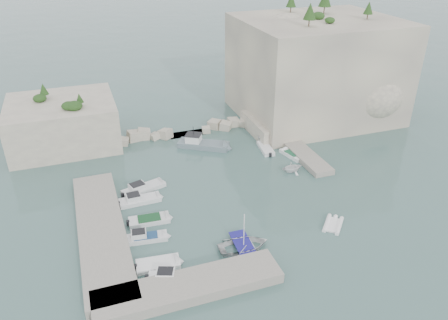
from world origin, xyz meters
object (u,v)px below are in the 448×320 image
object	(u,v)px
work_boat	(204,147)
inflatable_dinghy	(333,226)
tender_east_b	(292,156)
motorboat_a	(144,190)
motorboat_b	(140,202)
tender_east_d	(270,143)
motorboat_e	(158,266)
rowboat	(244,248)
motorboat_d	(146,240)
tender_east_c	(266,150)
motorboat_f	(174,281)
motorboat_c	(150,222)
tender_east_a	(292,171)

from	to	relation	value
work_boat	inflatable_dinghy	bearing A→B (deg)	-40.05
tender_east_b	work_boat	xyz separation A→B (m)	(-11.68, 7.35, 0.00)
motorboat_a	motorboat_b	distance (m)	2.76
motorboat_a	work_boat	distance (m)	14.61
motorboat_a	tender_east_d	world-z (taller)	tender_east_d
motorboat_e	rowboat	world-z (taller)	rowboat
motorboat_d	motorboat_e	bearing A→B (deg)	-77.62
motorboat_b	rowboat	size ratio (longest dim) A/B	1.02
motorboat_d	tender_east_c	xyz separation A→B (m)	(21.52, 15.75, 0.00)
motorboat_b	motorboat_f	world-z (taller)	same
tender_east_d	work_boat	world-z (taller)	work_boat
inflatable_dinghy	work_boat	bearing A→B (deg)	60.71
tender_east_d	tender_east_b	bearing A→B (deg)	-149.40
tender_east_b	motorboat_b	bearing A→B (deg)	87.35
motorboat_d	inflatable_dinghy	xyz separation A→B (m)	(20.96, -4.58, 0.00)
motorboat_f	tender_east_d	bearing A→B (deg)	69.27
motorboat_c	motorboat_a	bearing A→B (deg)	88.68
motorboat_e	motorboat_f	size ratio (longest dim) A/B	0.88
tender_east_c	tender_east_d	distance (m)	2.68
rowboat	tender_east_b	distance (m)	22.81
motorboat_d	tender_east_d	bearing A→B (deg)	44.63
motorboat_d	rowboat	xyz separation A→B (m)	(9.67, -4.92, 0.00)
tender_east_b	motorboat_f	bearing A→B (deg)	116.58
motorboat_a	motorboat_f	world-z (taller)	same
inflatable_dinghy	tender_east_a	size ratio (longest dim) A/B	1.20
motorboat_a	tender_east_a	distance (m)	20.76
motorboat_e	tender_east_d	world-z (taller)	tender_east_d
motorboat_b	motorboat_e	world-z (taller)	motorboat_b
motorboat_d	tender_east_b	distance (m)	27.41
tender_east_a	motorboat_d	bearing A→B (deg)	108.90
motorboat_c	tender_east_c	bearing A→B (deg)	35.06
motorboat_e	work_boat	world-z (taller)	work_boat
motorboat_d	tender_east_b	xyz separation A→B (m)	(24.39, 12.50, 0.00)
motorboat_a	tender_east_c	world-z (taller)	motorboat_a
motorboat_d	motorboat_c	bearing A→B (deg)	79.85
motorboat_c	rowboat	bearing A→B (deg)	-39.53
tender_east_d	work_boat	distance (m)	10.74
work_boat	motorboat_c	bearing A→B (deg)	-93.83
work_boat	motorboat_f	bearing A→B (deg)	-81.40
motorboat_c	motorboat_d	size ratio (longest dim) A/B	1.00
tender_east_d	inflatable_dinghy	bearing A→B (deg)	-167.39
motorboat_f	work_boat	world-z (taller)	work_boat
rowboat	tender_east_c	world-z (taller)	rowboat
motorboat_f	inflatable_dinghy	world-z (taller)	motorboat_f
motorboat_a	tender_east_d	distance (m)	22.89
tender_east_c	inflatable_dinghy	bearing A→B (deg)	-174.30
tender_east_a	tender_east_d	world-z (taller)	tender_east_a
tender_east_a	rowboat	bearing A→B (deg)	134.80
motorboat_d	tender_east_a	distance (m)	23.81
motorboat_d	tender_east_a	size ratio (longest dim) A/B	1.68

